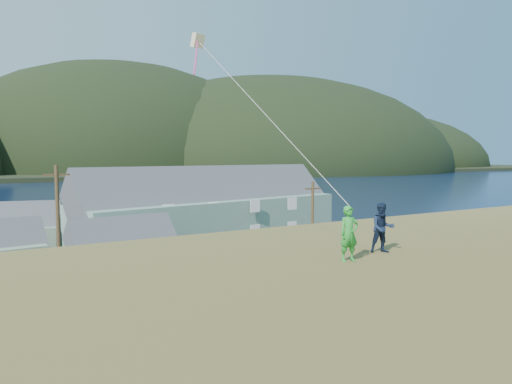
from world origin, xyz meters
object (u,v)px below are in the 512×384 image
lodge (213,209)px  kite_flyer_navy (382,228)px  wharf (8,230)px  shed_palegreen_far (7,232)px  shed_white (125,254)px  kite_flyer_green (349,234)px

lodge → kite_flyer_navy: bearing=-116.5°
wharf → shed_palegreen_far: 16.88m
shed_white → kite_flyer_navy: size_ratio=5.44×
wharf → kite_flyer_navy: kite_flyer_navy is taller
shed_palegreen_far → kite_flyer_navy: kite_flyer_navy is taller
shed_palegreen_far → kite_flyer_navy: bearing=-65.0°
lodge → shed_white: bearing=-149.0°
kite_flyer_green → kite_flyer_navy: kite_flyer_green is taller
wharf → kite_flyer_navy: 60.17m
shed_palegreen_far → kite_flyer_green: (8.22, -42.58, 5.39)m
shed_white → wharf: bearing=95.7°
shed_white → kite_flyer_green: bearing=-96.6°
lodge → kite_flyer_navy: size_ratio=20.04×
lodge → kite_flyer_green: (-12.77, -37.67, 3.72)m
kite_flyer_navy → wharf: bearing=124.9°
shed_white → kite_flyer_green: kite_flyer_green is taller
lodge → shed_white: (-13.05, -11.41, -1.77)m
shed_white → kite_flyer_green: size_ratio=5.31×
wharf → shed_white: 33.96m
wharf → lodge: 30.12m
lodge → kite_flyer_navy: lodge is taller
shed_white → kite_flyer_green: (0.28, -26.26, 5.49)m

